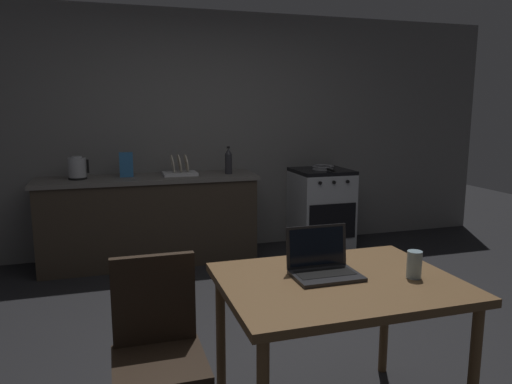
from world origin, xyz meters
name	(u,v)px	position (x,y,z in m)	size (l,w,h in m)	color
ground_plane	(275,346)	(0.00, 0.00, 0.00)	(12.00, 12.00, 0.00)	black
back_wall	(229,133)	(0.30, 2.42, 1.28)	(6.40, 0.10, 2.57)	slate
kitchen_counter	(150,219)	(-0.62, 2.07, 0.44)	(2.16, 0.64, 0.88)	#382D23
stove_oven	(321,208)	(1.27, 2.07, 0.44)	(0.60, 0.62, 0.88)	#B7BABF
dining_table	(338,295)	(0.02, -0.84, 0.68)	(1.11, 0.85, 0.76)	brown
chair	(157,344)	(-0.83, -0.76, 0.52)	(0.40, 0.40, 0.90)	#2D2116
laptop	(323,266)	(-0.02, -0.76, 0.80)	(0.32, 0.25, 0.23)	#232326
electric_kettle	(77,168)	(-1.28, 2.07, 0.99)	(0.19, 0.17, 0.22)	black
bottle	(228,161)	(0.19, 2.02, 1.02)	(0.07, 0.07, 0.28)	#2D2D33
frying_pan	(323,167)	(1.28, 2.04, 0.91)	(0.25, 0.42, 0.05)	gray
drinking_glass	(414,265)	(0.38, -0.92, 0.82)	(0.07, 0.07, 0.13)	#99B7C6
cereal_box	(126,165)	(-0.83, 2.09, 1.00)	(0.13, 0.05, 0.24)	#3372B2
dish_rack	(180,170)	(-0.31, 2.07, 0.93)	(0.34, 0.26, 0.21)	silver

